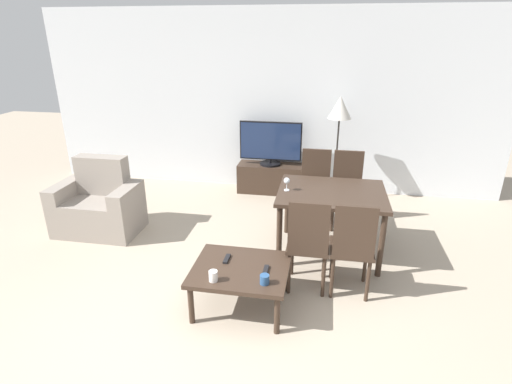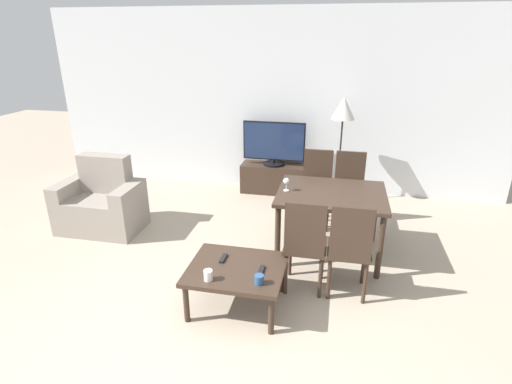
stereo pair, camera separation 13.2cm
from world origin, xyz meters
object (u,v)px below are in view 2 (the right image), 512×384
(dining_table, at_px, (331,200))
(dining_chair_far, at_px, (349,187))
(tv_stand, at_px, (273,178))
(wine_glass_left, at_px, (286,182))
(dining_chair_near_right, at_px, (350,246))
(tv, at_px, (274,144))
(dining_chair_far_left, at_px, (317,184))
(floor_lamp, at_px, (343,113))
(remote_secondary, at_px, (223,258))
(cup_white_near, at_px, (259,279))
(dining_chair_near, at_px, (305,242))
(remote_primary, at_px, (261,270))
(cup_colored_far, at_px, (208,275))
(coffee_table, at_px, (236,272))
(armchair, at_px, (102,204))

(dining_table, height_order, dining_chair_far, dining_chair_far)
(tv_stand, distance_m, wine_glass_left, 1.95)
(dining_chair_far, relative_size, dining_chair_near_right, 1.00)
(tv, bearing_deg, wine_glass_left, -76.30)
(dining_chair_far_left, bearing_deg, floor_lamp, 71.22)
(dining_table, relative_size, wine_glass_left, 7.88)
(tv_stand, xyz_separation_m, dining_table, (0.92, -1.73, 0.43))
(remote_secondary, distance_m, cup_white_near, 0.50)
(dining_chair_near, height_order, floor_lamp, floor_lamp)
(floor_lamp, relative_size, remote_primary, 10.24)
(dining_chair_far_left, distance_m, wine_glass_left, 0.93)
(dining_chair_far_left, distance_m, remote_secondary, 1.94)
(cup_white_near, bearing_deg, dining_chair_far, 70.97)
(dining_chair_near_right, xyz_separation_m, wine_glass_left, (-0.69, 0.71, 0.31))
(remote_primary, height_order, cup_colored_far, cup_colored_far)
(dining_chair_near, height_order, dining_chair_far_left, same)
(dining_table, xyz_separation_m, dining_chair_near, (-0.20, -0.77, -0.12))
(tv, bearing_deg, dining_chair_far_left, -53.08)
(dining_chair_near_right, bearing_deg, remote_secondary, -167.53)
(dining_chair_far_left, xyz_separation_m, wine_glass_left, (-0.28, -0.83, 0.31))
(dining_table, distance_m, cup_white_near, 1.44)
(remote_primary, xyz_separation_m, remote_secondary, (-0.38, 0.12, 0.00))
(tv, distance_m, remote_secondary, 2.78)
(dining_chair_near_right, bearing_deg, dining_table, 104.61)
(coffee_table, distance_m, remote_primary, 0.24)
(armchair, relative_size, coffee_table, 1.18)
(tv_stand, bearing_deg, dining_chair_far_left, -53.15)
(remote_primary, xyz_separation_m, wine_glass_left, (0.06, 1.09, 0.43))
(dining_table, relative_size, dining_chair_far, 1.19)
(dining_chair_far, xyz_separation_m, cup_colored_far, (-1.15, -2.14, -0.08))
(coffee_table, height_order, wine_glass_left, wine_glass_left)
(dining_chair_near_right, distance_m, remote_primary, 0.84)
(coffee_table, xyz_separation_m, dining_table, (0.77, 1.12, 0.29))
(floor_lamp, bearing_deg, tv, 169.68)
(dining_chair_far_left, height_order, remote_primary, dining_chair_far_left)
(armchair, bearing_deg, dining_chair_near, -17.29)
(armchair, distance_m, tv, 2.59)
(remote_secondary, bearing_deg, dining_chair_far, 57.94)
(dining_chair_far, distance_m, dining_chair_near_right, 1.55)
(tv_stand, relative_size, remote_secondary, 6.59)
(dining_chair_near_right, distance_m, wine_glass_left, 1.04)
(tv_stand, bearing_deg, remote_secondary, -90.03)
(tv, bearing_deg, dining_chair_near, -73.96)
(armchair, xyz_separation_m, wine_glass_left, (2.35, -0.10, 0.52))
(remote_primary, bearing_deg, armchair, 152.50)
(tv_stand, relative_size, dining_chair_far_left, 1.02)
(dining_chair_far_left, xyz_separation_m, cup_white_near, (-0.32, -2.10, -0.09))
(armchair, xyz_separation_m, dining_chair_near_right, (3.03, -0.82, 0.21))
(dining_chair_far, height_order, dining_chair_near_right, same)
(floor_lamp, height_order, cup_colored_far, floor_lamp)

